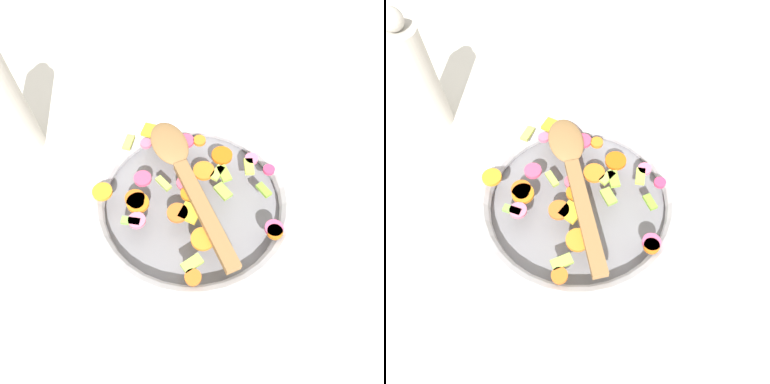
# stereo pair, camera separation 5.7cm
# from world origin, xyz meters

# --- Properties ---
(ground_plane) EXTENTS (4.00, 4.00, 0.00)m
(ground_plane) POSITION_xyz_m (0.00, 0.00, 0.00)
(ground_plane) COLOR silver
(skillet) EXTENTS (0.38, 0.38, 0.05)m
(skillet) POSITION_xyz_m (0.00, 0.00, 0.02)
(skillet) COLOR slate
(skillet) RESTS_ON ground_plane
(chopped_vegetables) EXTENTS (0.25, 0.30, 0.01)m
(chopped_vegetables) POSITION_xyz_m (-0.00, 0.01, 0.05)
(chopped_vegetables) COLOR orange
(chopped_vegetables) RESTS_ON skillet
(wooden_spoon) EXTENTS (0.11, 0.28, 0.01)m
(wooden_spoon) POSITION_xyz_m (0.01, 0.03, 0.06)
(wooden_spoon) COLOR olive
(wooden_spoon) RESTS_ON chopped_vegetables
(pepper_mill) EXTENTS (0.06, 0.06, 0.23)m
(pepper_mill) POSITION_xyz_m (-0.14, 0.29, 0.10)
(pepper_mill) COLOR #B2ADA3
(pepper_mill) RESTS_ON ground_plane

